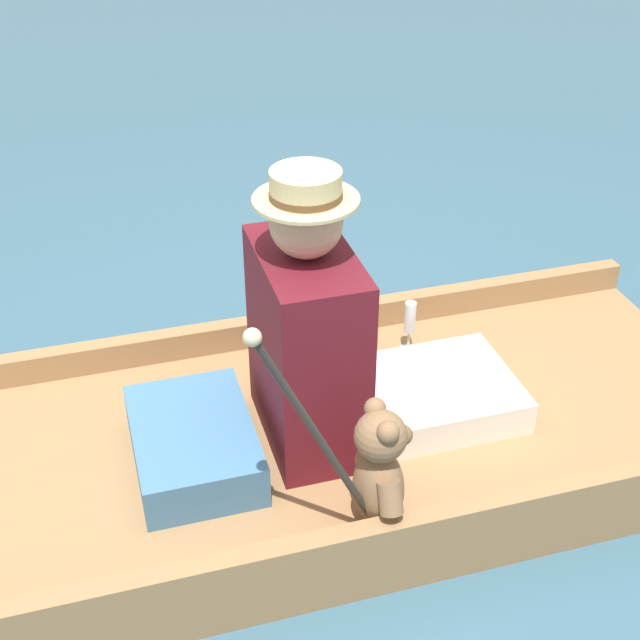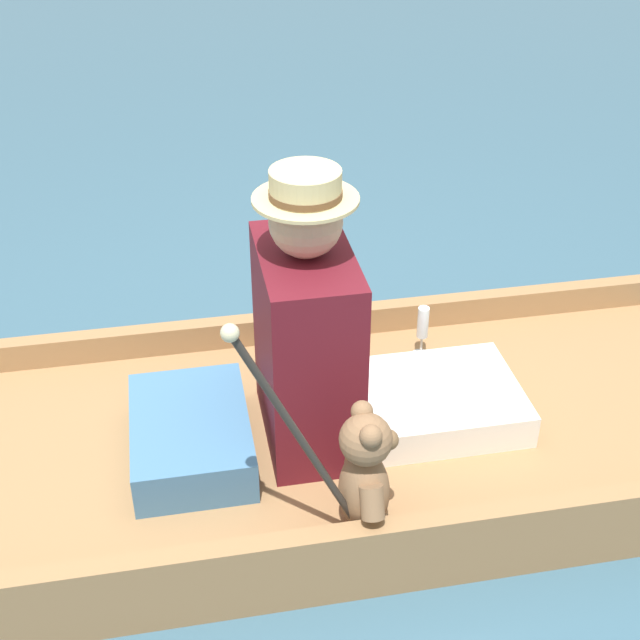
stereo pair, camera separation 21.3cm
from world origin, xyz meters
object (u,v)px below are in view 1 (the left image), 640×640
walking_cane (309,423)px  teddy_bear (380,471)px  wine_glass (410,322)px  seated_person (336,346)px

walking_cane → teddy_bear: bearing=101.4°
wine_glass → walking_cane: walking_cane is taller
teddy_bear → wine_glass: teddy_bear is taller
seated_person → wine_glass: seated_person is taller
wine_glass → walking_cane: size_ratio=0.27×
teddy_bear → walking_cane: 0.32m
teddy_bear → seated_person: bearing=179.4°
teddy_bear → wine_glass: 0.83m
seated_person → walking_cane: bearing=-31.8°
seated_person → wine_glass: size_ratio=4.45×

